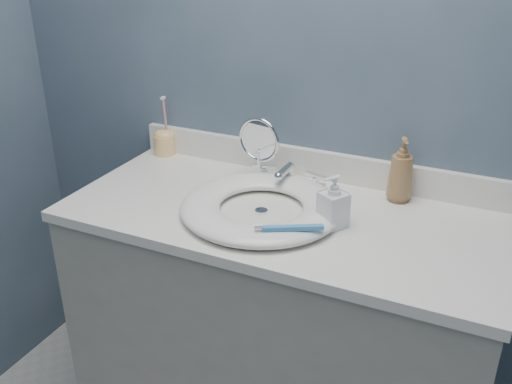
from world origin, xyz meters
The scene contains 12 objects.
back_wall centered at (0.00, 1.25, 1.20)m, with size 2.20×0.02×2.40m, color #415462.
vanity_cabinet centered at (0.00, 0.97, 0.42)m, with size 1.20×0.55×0.85m, color #A4A096.
countertop centered at (0.00, 0.97, 0.86)m, with size 1.22×0.57×0.03m, color white.
backsplash centered at (0.00, 1.24, 0.93)m, with size 1.22×0.02×0.09m, color white.
basin centered at (-0.05, 0.94, 0.90)m, with size 0.45×0.45×0.04m, color white, non-canonical shape.
drain centered at (-0.05, 0.94, 0.88)m, with size 0.04×0.04×0.01m, color silver.
faucet centered at (-0.05, 1.14, 0.91)m, with size 0.25×0.13×0.07m.
makeup_mirror centered at (-0.14, 1.13, 0.99)m, with size 0.14×0.08×0.21m.
soap_bottle_amber centered at (0.28, 1.19, 0.97)m, with size 0.07×0.07×0.19m, color olive.
soap_bottle_clear centered at (0.15, 0.95, 0.95)m, with size 0.07×0.07×0.14m, color white.
toothbrush_holder centered at (-0.54, 1.21, 0.93)m, with size 0.07×0.07×0.21m.
toothbrush_lying centered at (0.08, 0.82, 0.92)m, with size 0.16×0.10×0.02m.
Camera 1 is at (0.53, -0.34, 1.61)m, focal length 40.00 mm.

